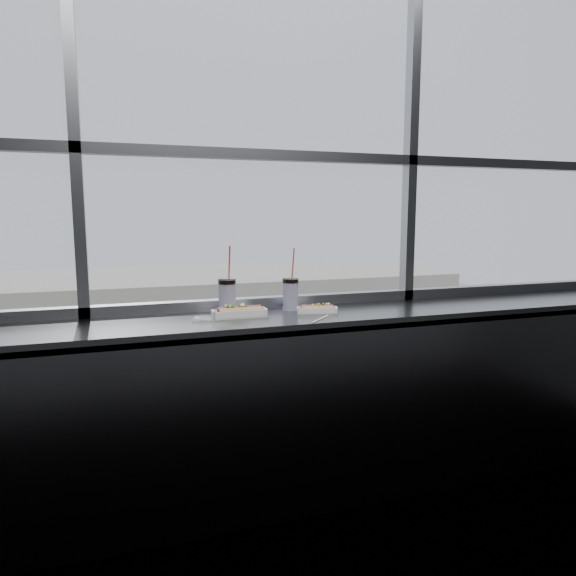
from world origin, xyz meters
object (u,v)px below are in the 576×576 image
object	(u,v)px
hotdog_tray_right	(317,309)
pedestrian_d	(262,398)
loose_straw	(320,319)
car_near_e	(478,458)
hotdog_tray_left	(239,312)
soda_cup_left	(227,294)
pedestrian_c	(209,407)
car_near_c	(138,522)
tree_center	(163,369)
car_far_b	(190,428)
tree_right	(288,350)
wrapper	(202,318)
car_near_d	(293,493)
soda_cup_right	(291,292)

from	to	relation	value
hotdog_tray_right	pedestrian_d	bearing A→B (deg)	91.92
loose_straw	car_near_e	world-z (taller)	loose_straw
hotdog_tray_left	soda_cup_left	bearing A→B (deg)	108.79
hotdog_tray_left	pedestrian_d	size ratio (longest dim) A/B	0.13
pedestrian_c	car_near_c	bearing A→B (deg)	67.29
tree_center	car_far_b	bearing A→B (deg)	-75.26
tree_center	tree_right	bearing A→B (deg)	0.00
soda_cup_left	wrapper	distance (m)	0.25
pedestrian_d	car_near_e	bearing A→B (deg)	-55.20
car_near_d	wrapper	bearing A→B (deg)	155.06
hotdog_tray_left	pedestrian_c	world-z (taller)	hotdog_tray_left
hotdog_tray_right	hotdog_tray_left	bearing A→B (deg)	-166.03
car_near_e	car_near_c	bearing A→B (deg)	83.94
hotdog_tray_left	pedestrian_d	xyz separation A→B (m)	(7.73, 27.21, -10.96)
hotdog_tray_right	pedestrian_d	xyz separation A→B (m)	(7.29, 27.23, -10.95)
car_near_d	car_far_b	size ratio (longest dim) A/B	1.01
wrapper	tree_right	bearing A→B (deg)	70.57
hotdog_tray_left	car_near_c	size ratio (longest dim) A/B	0.05
car_near_d	tree_center	xyz separation A→B (m)	(-4.21, 12.00, 2.28)
loose_straw	pedestrian_c	world-z (taller)	loose_straw
loose_straw	pedestrian_d	bearing A→B (deg)	30.47
loose_straw	car_near_d	world-z (taller)	loose_straw
loose_straw	car_near_c	distance (m)	19.84
wrapper	car_near_e	bearing A→B (deg)	46.35
car_near_c	hotdog_tray_left	bearing A→B (deg)	178.62
wrapper	car_far_b	bearing A→B (deg)	82.91
hotdog_tray_left	soda_cup_right	distance (m)	0.37
pedestrian_d	car_far_b	bearing A→B (deg)	-149.08
hotdog_tray_left	car_near_e	distance (m)	24.92
hotdog_tray_left	soda_cup_left	distance (m)	0.15
soda_cup_left	wrapper	bearing A→B (deg)	-136.84
car_near_c	tree_center	bearing A→B (deg)	-11.99
soda_cup_right	car_far_b	bearing A→B (deg)	84.14
loose_straw	wrapper	world-z (taller)	wrapper
soda_cup_right	car_far_b	size ratio (longest dim) A/B	0.06
hotdog_tray_right	soda_cup_left	world-z (taller)	soda_cup_left
wrapper	pedestrian_d	world-z (taller)	wrapper
car_far_b	car_near_c	world-z (taller)	car_far_b
car_near_d	car_far_b	xyz separation A→B (m)	(-3.16, 8.00, -0.01)
hotdog_tray_right	loose_straw	size ratio (longest dim) A/B	1.16
hotdog_tray_right	soda_cup_left	size ratio (longest dim) A/B	0.62
pedestrian_c	tree_center	bearing A→B (deg)	-17.65
car_near_d	tree_right	distance (m)	12.89
pedestrian_d	tree_right	bearing A→B (deg)	27.28
wrapper	car_near_c	world-z (taller)	wrapper
car_far_b	pedestrian_c	xyz separation A→B (m)	(1.58, 3.16, -0.11)
soda_cup_right	car_near_e	distance (m)	24.66
loose_straw	tree_center	size ratio (longest dim) A/B	0.04
car_far_b	tree_center	xyz separation A→B (m)	(-1.05, 4.00, 2.29)
wrapper	car_near_c	bearing A→B (deg)	90.24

